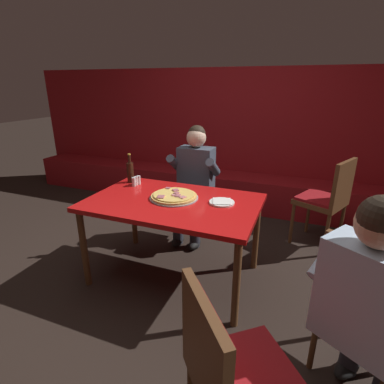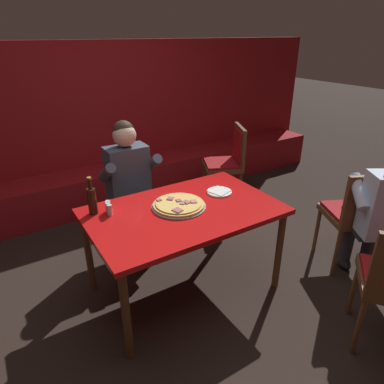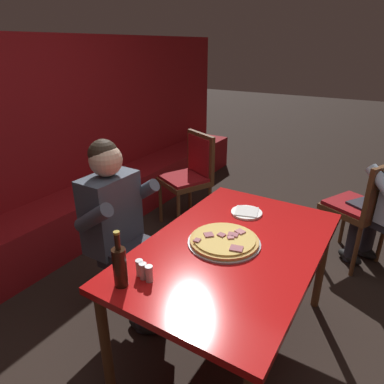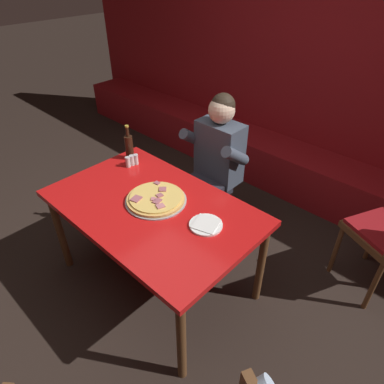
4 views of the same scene
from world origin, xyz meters
name	(u,v)px [view 1 (image 1 of 4)]	position (x,y,z in m)	size (l,w,h in m)	color
ground_plane	(175,275)	(0.00, 0.00, 0.00)	(24.00, 24.00, 0.00)	black
booth_wall_panel	(235,137)	(0.00, 2.18, 0.95)	(6.80, 0.16, 1.90)	maroon
booth_bench	(227,190)	(0.00, 1.86, 0.23)	(6.46, 0.48, 0.46)	maroon
main_dining_table	(173,208)	(0.00, 0.00, 0.68)	(1.45, 0.91, 0.75)	brown
pizza	(174,196)	(-0.01, 0.05, 0.77)	(0.42, 0.42, 0.05)	#9E9EA3
plate_white_paper	(222,202)	(0.40, 0.09, 0.76)	(0.21, 0.21, 0.02)	white
beer_bottle	(130,172)	(-0.60, 0.30, 0.86)	(0.07, 0.07, 0.29)	black
shaker_parmesan	(136,181)	(-0.51, 0.24, 0.79)	(0.04, 0.04, 0.09)	silver
shaker_black_pepper	(139,180)	(-0.50, 0.27, 0.79)	(0.04, 0.04, 0.09)	silver
shaker_red_pepper_flakes	(134,182)	(-0.51, 0.20, 0.79)	(0.04, 0.04, 0.09)	silver
diner_seated_blue_shirt	(193,179)	(-0.11, 0.76, 0.71)	(0.53, 0.53, 1.27)	black
dining_chair_far_left	(328,196)	(1.28, 1.09, 0.58)	(0.59, 0.59, 0.98)	brown
dining_chair_by_booth	(231,371)	(0.83, -1.24, 0.57)	(0.62, 0.62, 0.96)	brown
dining_chair_near_right	(366,299)	(1.42, -0.55, 0.58)	(0.59, 0.59, 0.96)	brown
diner_standing_companion	(370,303)	(1.38, -0.76, 0.71)	(0.62, 0.64, 1.27)	black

